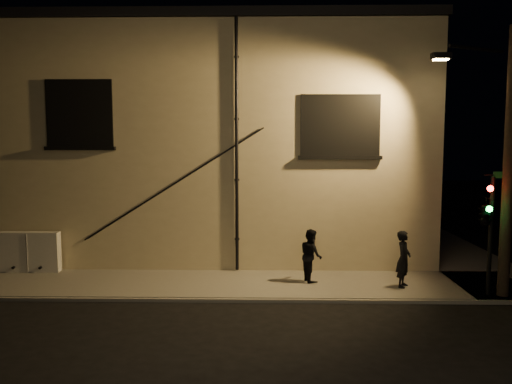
{
  "coord_description": "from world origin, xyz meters",
  "views": [
    {
      "loc": [
        -0.83,
        -13.55,
        4.44
      ],
      "look_at": [
        -1.14,
        1.8,
        2.91
      ],
      "focal_mm": 35.0,
      "sensor_mm": 36.0,
      "label": 1
    }
  ],
  "objects_px": {
    "pedestrian_a": "(404,259)",
    "pedestrian_b": "(311,255)",
    "utility_cabinet": "(29,252)",
    "traffic_signal": "(486,213)",
    "streetlamp_pole": "(505,158)"
  },
  "relations": [
    {
      "from": "pedestrian_a",
      "to": "pedestrian_b",
      "type": "bearing_deg",
      "value": 105.54
    },
    {
      "from": "utility_cabinet",
      "to": "pedestrian_a",
      "type": "relative_size",
      "value": 1.2
    },
    {
      "from": "traffic_signal",
      "to": "streetlamp_pole",
      "type": "height_order",
      "value": "streetlamp_pole"
    },
    {
      "from": "pedestrian_a",
      "to": "streetlamp_pole",
      "type": "bearing_deg",
      "value": -79.31
    },
    {
      "from": "utility_cabinet",
      "to": "traffic_signal",
      "type": "relative_size",
      "value": 0.58
    },
    {
      "from": "pedestrian_b",
      "to": "traffic_signal",
      "type": "xyz_separation_m",
      "value": [
        4.71,
        -1.42,
        1.54
      ]
    },
    {
      "from": "pedestrian_a",
      "to": "pedestrian_b",
      "type": "height_order",
      "value": "pedestrian_a"
    },
    {
      "from": "streetlamp_pole",
      "to": "utility_cabinet",
      "type": "bearing_deg",
      "value": 171.08
    },
    {
      "from": "pedestrian_a",
      "to": "traffic_signal",
      "type": "xyz_separation_m",
      "value": [
        2.0,
        -0.86,
        1.51
      ]
    },
    {
      "from": "pedestrian_b",
      "to": "streetlamp_pole",
      "type": "relative_size",
      "value": 0.22
    },
    {
      "from": "pedestrian_b",
      "to": "traffic_signal",
      "type": "relative_size",
      "value": 0.47
    },
    {
      "from": "pedestrian_a",
      "to": "utility_cabinet",
      "type": "bearing_deg",
      "value": 110.01
    },
    {
      "from": "traffic_signal",
      "to": "pedestrian_b",
      "type": "bearing_deg",
      "value": 163.22
    },
    {
      "from": "pedestrian_a",
      "to": "traffic_signal",
      "type": "distance_m",
      "value": 2.65
    },
    {
      "from": "pedestrian_b",
      "to": "traffic_signal",
      "type": "distance_m",
      "value": 5.16
    }
  ]
}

